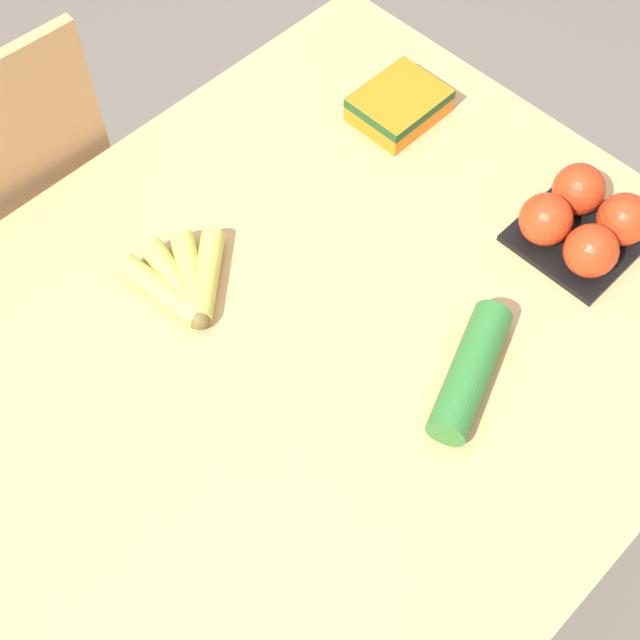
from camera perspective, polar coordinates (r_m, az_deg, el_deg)
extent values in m
plane|color=#665B51|center=(1.93, 0.00, -12.30)|extent=(12.00, 12.00, 0.00)
cube|color=tan|center=(1.26, 0.00, -1.08)|extent=(1.12, 0.97, 0.03)
cylinder|color=tan|center=(1.96, 1.62, 9.85)|extent=(0.06, 0.06, 0.72)
cube|color=tan|center=(1.50, -19.32, 6.68)|extent=(0.39, 0.04, 0.54)
cylinder|color=tan|center=(2.14, -16.47, 6.38)|extent=(0.04, 0.04, 0.42)
cylinder|color=tan|center=(1.95, -11.10, 0.72)|extent=(0.04, 0.04, 0.42)
cylinder|color=tan|center=(1.90, -19.78, -5.47)|extent=(0.04, 0.04, 0.42)
sphere|color=brown|center=(1.25, -7.73, 0.10)|extent=(0.03, 0.03, 0.03)
cylinder|color=#CCC651|center=(1.29, -7.27, 2.86)|extent=(0.13, 0.12, 0.04)
cylinder|color=#CCC651|center=(1.29, -8.30, 2.78)|extent=(0.11, 0.14, 0.04)
cylinder|color=#CCC651|center=(1.29, -9.28, 2.43)|extent=(0.07, 0.15, 0.04)
cylinder|color=#CCC651|center=(1.28, -10.10, 1.85)|extent=(0.05, 0.15, 0.04)
cube|color=black|center=(1.39, 16.14, 5.08)|extent=(0.17, 0.17, 0.01)
sphere|color=red|center=(1.32, 16.95, 4.26)|extent=(0.08, 0.08, 0.08)
sphere|color=red|center=(1.37, 18.86, 6.12)|extent=(0.08, 0.08, 0.08)
sphere|color=red|center=(1.34, 14.25, 6.26)|extent=(0.08, 0.08, 0.08)
sphere|color=red|center=(1.39, 16.22, 8.04)|extent=(0.08, 0.08, 0.08)
cube|color=orange|center=(1.50, 5.08, 13.52)|extent=(0.14, 0.11, 0.05)
cube|color=#19471E|center=(1.49, 5.13, 13.94)|extent=(0.14, 0.11, 0.02)
cylinder|color=#2D702D|center=(1.20, 9.61, -3.25)|extent=(0.21, 0.12, 0.05)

